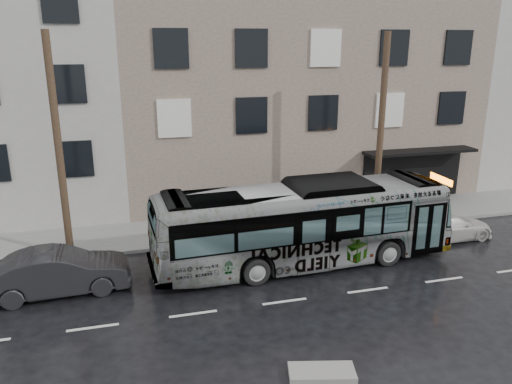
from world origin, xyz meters
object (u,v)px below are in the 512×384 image
white_sedan (447,226)px  utility_pole_front (381,133)px  utility_pole_rear (59,149)px  dark_sedan (59,272)px  sign_post (396,199)px  bus (303,224)px

white_sedan → utility_pole_front: bearing=45.3°
utility_pole_front → white_sedan: 5.24m
utility_pole_rear → dark_sedan: 4.93m
utility_pole_rear → dark_sedan: (-0.10, -3.09, -3.84)m
sign_post → dark_sedan: (-15.20, -3.09, -0.54)m
white_sedan → utility_pole_rear: bearing=79.4°
utility_pole_front → dark_sedan: (-14.10, -3.09, -3.84)m
dark_sedan → white_sedan: bearing=-90.7°
utility_pole_rear → bus: utility_pole_rear is taller
utility_pole_rear → sign_post: (15.10, 0.00, -3.30)m
sign_post → dark_sedan: bearing=-168.5°
sign_post → bus: (-5.92, -2.95, 0.35)m
white_sedan → dark_sedan: dark_sedan is taller
bus → white_sedan: 7.43m
utility_pole_front → dark_sedan: size_ratio=1.82×
utility_pole_front → white_sedan: size_ratio=2.11×
utility_pole_rear → white_sedan: (16.49, -2.22, -4.03)m
utility_pole_front → white_sedan: bearing=-41.7°
utility_pole_rear → bus: size_ratio=0.74×
sign_post → white_sedan: 2.73m
utility_pole_rear → utility_pole_front: bearing=0.0°
utility_pole_front → dark_sedan: bearing=-167.7°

